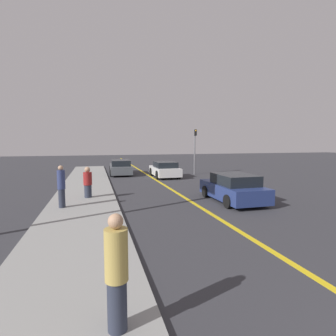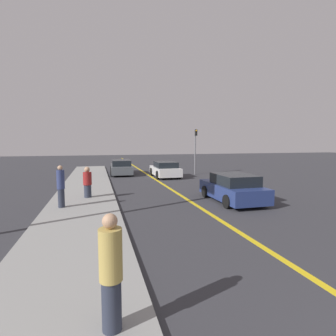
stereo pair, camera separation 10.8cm
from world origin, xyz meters
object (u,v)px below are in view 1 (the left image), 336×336
object	(u,v)px
car_far_distant	(121,167)
pedestrian_mid_group	(61,186)
car_ahead_center	(165,170)
pedestrian_near_curb	(117,273)
pedestrian_far_standing	(88,182)
traffic_light	(195,147)
car_near_right_lane	(233,188)

from	to	relation	value
car_far_distant	pedestrian_mid_group	size ratio (longest dim) A/B	2.68
car_ahead_center	pedestrian_near_curb	size ratio (longest dim) A/B	2.21
pedestrian_far_standing	traffic_light	xyz separation A→B (m)	(9.02, 8.25, 1.60)
pedestrian_near_curb	pedestrian_far_standing	size ratio (longest dim) A/B	1.14
car_ahead_center	pedestrian_near_curb	bearing A→B (deg)	-106.86
car_ahead_center	car_far_distant	size ratio (longest dim) A/B	0.80
pedestrian_mid_group	pedestrian_far_standing	distance (m)	2.13
pedestrian_near_curb	pedestrian_mid_group	xyz separation A→B (m)	(-1.67, 8.11, 0.03)
car_near_right_lane	pedestrian_mid_group	size ratio (longest dim) A/B	2.18
pedestrian_far_standing	car_far_distant	bearing A→B (deg)	75.66
car_near_right_lane	pedestrian_far_standing	world-z (taller)	pedestrian_far_standing
car_ahead_center	pedestrian_mid_group	world-z (taller)	pedestrian_mid_group
car_far_distant	pedestrian_far_standing	xyz separation A→B (m)	(-2.60, -10.17, 0.23)
car_ahead_center	pedestrian_near_curb	xyz separation A→B (m)	(-5.31, -17.17, 0.36)
car_far_distant	car_ahead_center	bearing A→B (deg)	-38.98
car_ahead_center	pedestrian_mid_group	xyz separation A→B (m)	(-6.98, -9.06, 0.39)
traffic_light	car_near_right_lane	bearing A→B (deg)	-101.46
car_near_right_lane	pedestrian_mid_group	bearing A→B (deg)	176.64
car_far_distant	traffic_light	size ratio (longest dim) A/B	1.21
pedestrian_near_curb	car_ahead_center	bearing A→B (deg)	72.81
car_near_right_lane	pedestrian_mid_group	distance (m)	7.92
car_near_right_lane	car_far_distant	size ratio (longest dim) A/B	0.81
pedestrian_far_standing	traffic_light	world-z (taller)	traffic_light
car_ahead_center	traffic_light	distance (m)	3.72
car_ahead_center	pedestrian_far_standing	xyz separation A→B (m)	(-5.95, -7.21, 0.23)
car_ahead_center	pedestrian_mid_group	bearing A→B (deg)	-127.28
car_near_right_lane	car_far_distant	bearing A→B (deg)	109.16
car_far_distant	traffic_light	bearing A→B (deg)	-14.22
car_near_right_lane	car_far_distant	xyz separation A→B (m)	(-4.26, 12.54, -0.02)
car_ahead_center	traffic_light	size ratio (longest dim) A/B	0.97
car_ahead_center	pedestrian_mid_group	size ratio (longest dim) A/B	2.16
pedestrian_far_standing	traffic_light	size ratio (longest dim) A/B	0.39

